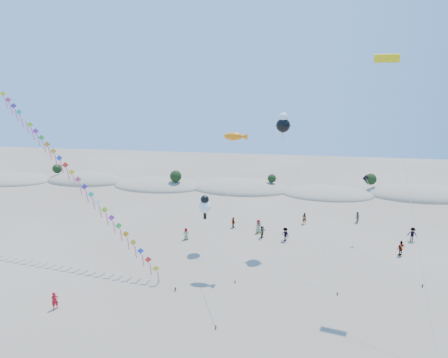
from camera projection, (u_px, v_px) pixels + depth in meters
ground at (174, 357)px, 28.06m from camera, size 160.00×160.00×0.00m
dune_ridge at (245, 189)px, 71.00m from camera, size 145.30×11.49×5.57m
kite_train at (72, 174)px, 42.10m from camera, size 25.35×11.56×19.34m
fish_kite at (236, 137)px, 39.08m from camera, size 2.50×12.61×14.85m
cartoon_kite_low at (205, 205)px, 44.51m from camera, size 5.37×8.16×6.91m
cartoon_kite_high at (283, 124)px, 43.64m from camera, size 6.82×11.94×16.48m
parafoil_kite at (388, 65)px, 32.64m from camera, size 3.93×12.63×22.35m
dark_kite at (381, 207)px, 44.14m from camera, size 4.30×11.88×8.56m
flyer_foreground at (55, 301)px, 33.81m from camera, size 0.70×0.69×1.63m
beachgoers at (311, 231)px, 49.23m from camera, size 29.99×11.03×1.86m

